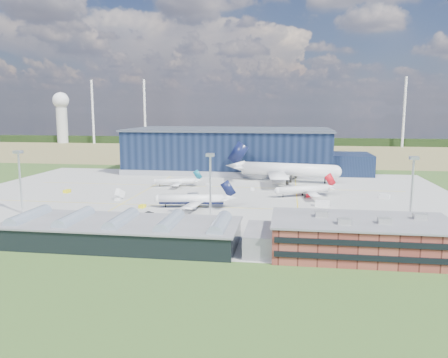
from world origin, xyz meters
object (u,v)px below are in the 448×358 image
light_mast_east (413,180)px  car_b (149,213)px  ops_building (361,237)px  gse_tug_a (67,191)px  airliner_red (303,186)px  gse_cart_a (252,189)px  airliner_navy (191,194)px  light_mast_center (210,176)px  airstair (120,196)px  hangar (234,152)px  light_mast_west (19,171)px  gse_tug_b (142,206)px  gse_cart_b (209,185)px  car_a (230,218)px  gse_van_a (322,204)px  airliner_regional (176,178)px  airliner_widebody (288,163)px  gse_van_c (347,215)px  gse_van_b (384,196)px

light_mast_east → car_b: 89.51m
ops_building → gse_tug_a: (-118.57, 69.53, -4.06)m
airliner_red → gse_cart_a: size_ratio=10.96×
airliner_navy → light_mast_center: bearing=112.6°
airstair → car_b: size_ratio=1.37×
hangar → light_mast_west: bearing=-116.7°
ops_building → car_b: size_ratio=13.08×
gse_tug_b → gse_cart_b: (16.81, 50.21, 0.03)m
car_a → gse_van_a: bearing=-64.7°
gse_tug_b → airliner_regional: bearing=98.0°
airliner_widebody → gse_van_c: size_ratio=12.66×
ops_building → car_a: size_ratio=12.46×
gse_van_a → airstair: bearing=98.6°
gse_van_a → car_b: bearing=119.9°
light_mast_center → airliner_navy: 23.26m
airliner_navy → airstair: size_ratio=6.72×
gse_tug_a → car_b: size_ratio=1.00×
gse_tug_a → car_b: 61.41m
light_mast_east → gse_van_a: (-25.40, 27.46, -14.26)m
airliner_red → gse_tug_a: airliner_red is taller
light_mast_west → gse_cart_a: 99.88m
car_a → gse_cart_b: bearing=4.0°
airliner_widebody → gse_cart_a: airliner_widebody is taller
gse_cart_a → gse_van_b: bearing=-16.5°
gse_van_b → car_a: gse_van_b is taller
car_b → gse_van_b: bearing=-82.9°
light_mast_center → gse_van_c: bearing=12.2°
light_mast_east → light_mast_center: bearing=180.0°
gse_tug_b → hangar: bearing=87.3°
ops_building → airliner_regional: ops_building is taller
car_b → airliner_navy: bearing=-61.0°
gse_van_a → car_a: bearing=137.8°
gse_van_b → hangar: bearing=73.3°
light_mast_east → car_a: (-58.41, 1.59, -14.80)m
airliner_regional → gse_van_a: (68.38, -35.59, -2.87)m
gse_tug_b → car_b: gse_tug_b is taller
airliner_regional → gse_van_c: (75.42, -52.94, -2.88)m
light_mast_east → airliner_red: size_ratio=0.78×
airliner_widebody → gse_cart_a: size_ratio=22.86×
gse_cart_b → gse_van_c: bearing=-87.5°
airliner_red → airliner_widebody: airliner_widebody is taller
airliner_navy → airliner_widebody: 76.41m
airliner_widebody → airliner_regional: (-54.56, -21.95, -6.03)m
gse_tug_a → light_mast_east: bearing=-12.4°
airliner_regional → light_mast_center: bearing=101.0°
light_mast_west → gse_tug_a: size_ratio=6.53×
light_mast_east → airliner_red: light_mast_east is taller
ops_building → gse_cart_a: ops_building is taller
gse_tug_a → gse_van_b: 140.71m
gse_cart_a → gse_van_b: size_ratio=0.63×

